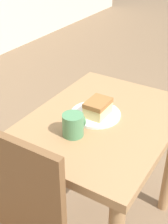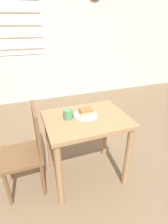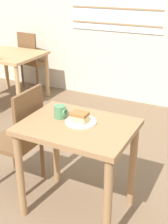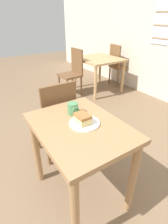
{
  "view_description": "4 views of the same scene",
  "coord_description": "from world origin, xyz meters",
  "px_view_note": "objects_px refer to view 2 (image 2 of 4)",
  "views": [
    {
      "loc": [
        -1.09,
        -0.05,
        1.55
      ],
      "look_at": [
        -0.06,
        0.58,
        0.81
      ],
      "focal_mm": 50.0,
      "sensor_mm": 36.0,
      "label": 1
    },
    {
      "loc": [
        -0.57,
        -0.91,
        1.63
      ],
      "look_at": [
        -0.03,
        0.55,
        0.82
      ],
      "focal_mm": 28.0,
      "sensor_mm": 36.0,
      "label": 2
    },
    {
      "loc": [
        0.94,
        -1.31,
        1.79
      ],
      "look_at": [
        -0.01,
        0.57,
        0.85
      ],
      "focal_mm": 50.0,
      "sensor_mm": 36.0,
      "label": 3
    },
    {
      "loc": [
        0.92,
        -0.07,
        1.5
      ],
      "look_at": [
        -0.06,
        0.57,
        0.85
      ],
      "focal_mm": 28.0,
      "sensor_mm": 36.0,
      "label": 4
    }
  ],
  "objects_px": {
    "chair_near_window": "(28,149)",
    "coffee_mug": "(68,114)",
    "dining_table_near": "(86,131)",
    "plate": "(86,115)",
    "cake_slice": "(86,112)"
  },
  "relations": [
    {
      "from": "cake_slice",
      "to": "coffee_mug",
      "type": "bearing_deg",
      "value": 174.01
    },
    {
      "from": "chair_near_window",
      "to": "cake_slice",
      "type": "distance_m",
      "value": 0.68
    },
    {
      "from": "chair_near_window",
      "to": "coffee_mug",
      "type": "xyz_separation_m",
      "value": [
        0.43,
        -0.02,
        0.32
      ]
    },
    {
      "from": "cake_slice",
      "to": "coffee_mug",
      "type": "relative_size",
      "value": 1.26
    },
    {
      "from": "cake_slice",
      "to": "coffee_mug",
      "type": "height_order",
      "value": "coffee_mug"
    },
    {
      "from": "dining_table_near",
      "to": "plate",
      "type": "relative_size",
      "value": 3.53
    },
    {
      "from": "dining_table_near",
      "to": "chair_near_window",
      "type": "relative_size",
      "value": 0.88
    },
    {
      "from": "chair_near_window",
      "to": "coffee_mug",
      "type": "height_order",
      "value": "chair_near_window"
    },
    {
      "from": "plate",
      "to": "cake_slice",
      "type": "relative_size",
      "value": 1.88
    },
    {
      "from": "plate",
      "to": "cake_slice",
      "type": "bearing_deg",
      "value": -107.21
    },
    {
      "from": "chair_near_window",
      "to": "plate",
      "type": "relative_size",
      "value": 4.02
    },
    {
      "from": "plate",
      "to": "coffee_mug",
      "type": "relative_size",
      "value": 2.37
    },
    {
      "from": "plate",
      "to": "cake_slice",
      "type": "xyz_separation_m",
      "value": [
        -0.0,
        -0.01,
        0.04
      ]
    },
    {
      "from": "dining_table_near",
      "to": "cake_slice",
      "type": "height_order",
      "value": "cake_slice"
    },
    {
      "from": "chair_near_window",
      "to": "plate",
      "type": "height_order",
      "value": "chair_near_window"
    }
  ]
}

